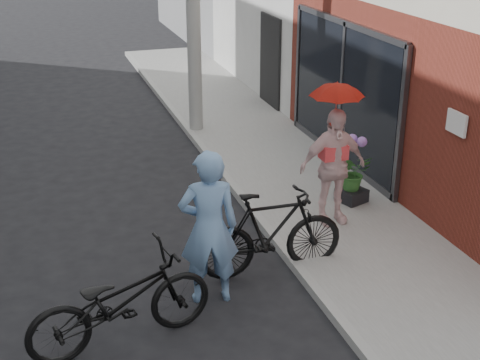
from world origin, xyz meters
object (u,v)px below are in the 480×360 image
officer (209,228)px  bike_right (271,233)px  bike_left (120,301)px  planter (352,195)px  kimono_woman (333,167)px

officer → bike_right: officer is taller
bike_left → planter: bearing=-70.0°
officer → bike_right: (0.92, 0.36, -0.39)m
officer → kimono_woman: bearing=-141.8°
officer → bike_left: officer is taller
bike_left → planter: bike_left is taller
planter → officer: bearing=-147.3°
bike_right → kimono_woman: bearing=-52.5°
kimono_woman → officer: bearing=-150.7°
officer → bike_right: 1.06m
officer → planter: size_ratio=4.98×
officer → planter: (2.83, 1.82, -0.75)m
bike_left → kimono_woman: bearing=-72.0°
bike_left → bike_right: (2.07, 0.93, 0.04)m
kimono_woman → planter: kimono_woman is taller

